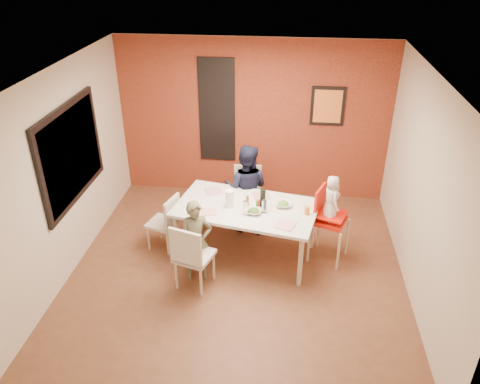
# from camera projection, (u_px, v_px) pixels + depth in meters

# --- Properties ---
(ground) EXTENTS (4.50, 4.50, 0.00)m
(ground) POSITION_uv_depth(u_px,v_px,m) (238.00, 268.00, 6.49)
(ground) COLOR brown
(ground) RESTS_ON ground
(ceiling) EXTENTS (4.50, 4.50, 0.02)m
(ceiling) POSITION_uv_depth(u_px,v_px,m) (237.00, 75.00, 5.18)
(ceiling) COLOR white
(ceiling) RESTS_ON wall_back
(wall_back) EXTENTS (4.50, 0.02, 2.70)m
(wall_back) POSITION_uv_depth(u_px,v_px,m) (253.00, 120.00, 7.79)
(wall_back) COLOR beige
(wall_back) RESTS_ON ground
(wall_front) EXTENTS (4.50, 0.02, 2.70)m
(wall_front) POSITION_uv_depth(u_px,v_px,m) (206.00, 308.00, 3.88)
(wall_front) COLOR beige
(wall_front) RESTS_ON ground
(wall_left) EXTENTS (0.02, 4.50, 2.70)m
(wall_left) POSITION_uv_depth(u_px,v_px,m) (65.00, 173.00, 6.05)
(wall_left) COLOR beige
(wall_left) RESTS_ON ground
(wall_right) EXTENTS (0.02, 4.50, 2.70)m
(wall_right) POSITION_uv_depth(u_px,v_px,m) (423.00, 192.00, 5.61)
(wall_right) COLOR beige
(wall_right) RESTS_ON ground
(brick_accent_wall) EXTENTS (4.50, 0.02, 2.70)m
(brick_accent_wall) POSITION_uv_depth(u_px,v_px,m) (253.00, 121.00, 7.77)
(brick_accent_wall) COLOR maroon
(brick_accent_wall) RESTS_ON ground
(picture_window_frame) EXTENTS (0.05, 1.70, 1.30)m
(picture_window_frame) POSITION_uv_depth(u_px,v_px,m) (71.00, 153.00, 6.13)
(picture_window_frame) COLOR black
(picture_window_frame) RESTS_ON wall_left
(picture_window_pane) EXTENTS (0.02, 1.55, 1.15)m
(picture_window_pane) POSITION_uv_depth(u_px,v_px,m) (72.00, 153.00, 6.13)
(picture_window_pane) COLOR black
(picture_window_pane) RESTS_ON wall_left
(glassblock_strip) EXTENTS (0.55, 0.03, 1.70)m
(glassblock_strip) POSITION_uv_depth(u_px,v_px,m) (217.00, 111.00, 7.75)
(glassblock_strip) COLOR silver
(glassblock_strip) RESTS_ON wall_back
(glassblock_surround) EXTENTS (0.60, 0.03, 1.76)m
(glassblock_surround) POSITION_uv_depth(u_px,v_px,m) (217.00, 111.00, 7.74)
(glassblock_surround) COLOR black
(glassblock_surround) RESTS_ON wall_back
(art_print_frame) EXTENTS (0.54, 0.03, 0.64)m
(art_print_frame) POSITION_uv_depth(u_px,v_px,m) (328.00, 106.00, 7.49)
(art_print_frame) COLOR black
(art_print_frame) RESTS_ON wall_back
(art_print_canvas) EXTENTS (0.44, 0.01, 0.54)m
(art_print_canvas) POSITION_uv_depth(u_px,v_px,m) (328.00, 106.00, 7.48)
(art_print_canvas) COLOR orange
(art_print_canvas) RESTS_ON wall_back
(dining_table) EXTENTS (2.08, 1.41, 0.80)m
(dining_table) POSITION_uv_depth(u_px,v_px,m) (246.00, 211.00, 6.44)
(dining_table) COLOR white
(dining_table) RESTS_ON ground
(chair_near) EXTENTS (0.55, 0.55, 0.95)m
(chair_near) POSITION_uv_depth(u_px,v_px,m) (191.00, 254.00, 5.89)
(chair_near) COLOR silver
(chair_near) RESTS_ON ground
(chair_far) EXTENTS (0.45, 0.45, 0.93)m
(chair_far) POSITION_uv_depth(u_px,v_px,m) (247.00, 192.00, 7.35)
(chair_far) COLOR beige
(chair_far) RESTS_ON ground
(chair_left) EXTENTS (0.49, 0.49, 0.85)m
(chair_left) POSITION_uv_depth(u_px,v_px,m) (167.00, 220.00, 6.71)
(chair_left) COLOR silver
(chair_left) RESTS_ON ground
(high_chair) EXTENTS (0.59, 0.59, 1.09)m
(high_chair) POSITION_uv_depth(u_px,v_px,m) (327.00, 218.00, 6.42)
(high_chair) COLOR red
(high_chair) RESTS_ON ground
(child_near) EXTENTS (0.47, 0.37, 1.14)m
(child_near) POSITION_uv_depth(u_px,v_px,m) (196.00, 241.00, 6.08)
(child_near) COLOR brown
(child_near) RESTS_ON ground
(child_far) EXTENTS (0.75, 0.62, 1.41)m
(child_far) POSITION_uv_depth(u_px,v_px,m) (246.00, 189.00, 7.05)
(child_far) COLOR black
(child_far) RESTS_ON ground
(toddler) EXTENTS (0.30, 0.37, 0.65)m
(toddler) POSITION_uv_depth(u_px,v_px,m) (331.00, 198.00, 6.25)
(toddler) COLOR silver
(toddler) RESTS_ON high_chair
(plate_near_left) EXTENTS (0.25, 0.25, 0.01)m
(plate_near_left) POSITION_uv_depth(u_px,v_px,m) (209.00, 212.00, 6.27)
(plate_near_left) COLOR white
(plate_near_left) RESTS_ON dining_table
(plate_far_mid) EXTENTS (0.27, 0.27, 0.01)m
(plate_far_mid) POSITION_uv_depth(u_px,v_px,m) (262.00, 196.00, 6.66)
(plate_far_mid) COLOR silver
(plate_far_mid) RESTS_ON dining_table
(plate_near_right) EXTENTS (0.30, 0.30, 0.01)m
(plate_near_right) POSITION_uv_depth(u_px,v_px,m) (285.00, 225.00, 5.98)
(plate_near_right) COLOR white
(plate_near_right) RESTS_ON dining_table
(plate_far_left) EXTENTS (0.30, 0.30, 0.01)m
(plate_far_left) POSITION_uv_depth(u_px,v_px,m) (214.00, 191.00, 6.78)
(plate_far_left) COLOR white
(plate_far_left) RESTS_ON dining_table
(salad_bowl_a) EXTENTS (0.23, 0.23, 0.05)m
(salad_bowl_a) POSITION_uv_depth(u_px,v_px,m) (254.00, 212.00, 6.24)
(salad_bowl_a) COLOR silver
(salad_bowl_a) RESTS_ON dining_table
(salad_bowl_b) EXTENTS (0.26, 0.26, 0.06)m
(salad_bowl_b) POSITION_uv_depth(u_px,v_px,m) (283.00, 204.00, 6.40)
(salad_bowl_b) COLOR white
(salad_bowl_b) RESTS_ON dining_table
(wine_bottle) EXTENTS (0.08, 0.08, 0.29)m
(wine_bottle) POSITION_uv_depth(u_px,v_px,m) (263.00, 199.00, 6.30)
(wine_bottle) COLOR black
(wine_bottle) RESTS_ON dining_table
(wine_glass_a) EXTENTS (0.07, 0.07, 0.20)m
(wine_glass_a) POSITION_uv_depth(u_px,v_px,m) (245.00, 208.00, 6.18)
(wine_glass_a) COLOR white
(wine_glass_a) RESTS_ON dining_table
(wine_glass_b) EXTENTS (0.07, 0.07, 0.19)m
(wine_glass_b) POSITION_uv_depth(u_px,v_px,m) (264.00, 206.00, 6.23)
(wine_glass_b) COLOR white
(wine_glass_b) RESTS_ON dining_table
(paper_towel_roll) EXTENTS (0.11, 0.11, 0.25)m
(paper_towel_roll) POSITION_uv_depth(u_px,v_px,m) (230.00, 199.00, 6.34)
(paper_towel_roll) COLOR white
(paper_towel_roll) RESTS_ON dining_table
(condiment_red) EXTENTS (0.03, 0.03, 0.14)m
(condiment_red) POSITION_uv_depth(u_px,v_px,m) (258.00, 204.00, 6.33)
(condiment_red) COLOR red
(condiment_red) RESTS_ON dining_table
(condiment_green) EXTENTS (0.03, 0.03, 0.13)m
(condiment_green) POSITION_uv_depth(u_px,v_px,m) (257.00, 205.00, 6.32)
(condiment_green) COLOR #357125
(condiment_green) RESTS_ON dining_table
(condiment_brown) EXTENTS (0.04, 0.04, 0.15)m
(condiment_brown) POSITION_uv_depth(u_px,v_px,m) (247.00, 201.00, 6.39)
(condiment_brown) COLOR brown
(condiment_brown) RESTS_ON dining_table
(sippy_cup) EXTENTS (0.06, 0.06, 0.11)m
(sippy_cup) POSITION_uv_depth(u_px,v_px,m) (307.00, 211.00, 6.20)
(sippy_cup) COLOR orange
(sippy_cup) RESTS_ON dining_table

